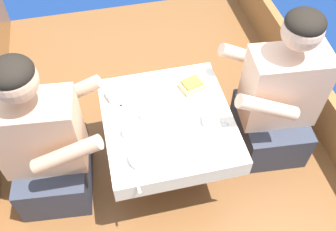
{
  "coord_description": "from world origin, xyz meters",
  "views": [
    {
      "loc": [
        -0.26,
        -1.27,
        2.27
      ],
      "look_at": [
        0.0,
        -0.12,
        0.82
      ],
      "focal_mm": 40.0,
      "sensor_mm": 36.0,
      "label": 1
    }
  ],
  "objects_px": {
    "coffee_cup_center": "(147,113)",
    "person_port": "(46,146)",
    "coffee_cup_port": "(129,131)",
    "person_starboard": "(277,101)",
    "coffee_cup_starboard": "(210,117)",
    "sandwich": "(192,85)"
  },
  "relations": [
    {
      "from": "sandwich",
      "to": "person_port",
      "type": "bearing_deg",
      "value": -169.23
    },
    {
      "from": "sandwich",
      "to": "coffee_cup_port",
      "type": "bearing_deg",
      "value": -149.31
    },
    {
      "from": "coffee_cup_port",
      "to": "coffee_cup_starboard",
      "type": "bearing_deg",
      "value": -2.11
    },
    {
      "from": "person_port",
      "to": "coffee_cup_starboard",
      "type": "distance_m",
      "value": 0.83
    },
    {
      "from": "coffee_cup_starboard",
      "to": "person_port",
      "type": "bearing_deg",
      "value": 174.1
    },
    {
      "from": "coffee_cup_port",
      "to": "coffee_cup_starboard",
      "type": "distance_m",
      "value": 0.4
    },
    {
      "from": "sandwich",
      "to": "coffee_cup_port",
      "type": "relative_size",
      "value": 1.45
    },
    {
      "from": "sandwich",
      "to": "coffee_cup_center",
      "type": "distance_m",
      "value": 0.3
    },
    {
      "from": "person_starboard",
      "to": "coffee_cup_port",
      "type": "xyz_separation_m",
      "value": [
        -0.83,
        -0.09,
        0.09
      ]
    },
    {
      "from": "coffee_cup_port",
      "to": "coffee_cup_starboard",
      "type": "height_order",
      "value": "coffee_cup_starboard"
    },
    {
      "from": "coffee_cup_center",
      "to": "person_port",
      "type": "bearing_deg",
      "value": -177.8
    },
    {
      "from": "coffee_cup_starboard",
      "to": "coffee_cup_center",
      "type": "relative_size",
      "value": 1.11
    },
    {
      "from": "person_port",
      "to": "person_starboard",
      "type": "distance_m",
      "value": 1.25
    },
    {
      "from": "person_port",
      "to": "person_starboard",
      "type": "relative_size",
      "value": 0.99
    },
    {
      "from": "person_port",
      "to": "coffee_cup_port",
      "type": "bearing_deg",
      "value": -3.63
    },
    {
      "from": "person_port",
      "to": "sandwich",
      "type": "height_order",
      "value": "person_port"
    },
    {
      "from": "person_port",
      "to": "sandwich",
      "type": "distance_m",
      "value": 0.81
    },
    {
      "from": "person_starboard",
      "to": "coffee_cup_starboard",
      "type": "relative_size",
      "value": 9.07
    },
    {
      "from": "sandwich",
      "to": "coffee_cup_starboard",
      "type": "bearing_deg",
      "value": -82.31
    },
    {
      "from": "coffee_cup_center",
      "to": "person_starboard",
      "type": "bearing_deg",
      "value": 0.12
    },
    {
      "from": "person_starboard",
      "to": "sandwich",
      "type": "distance_m",
      "value": 0.48
    },
    {
      "from": "coffee_cup_port",
      "to": "person_port",
      "type": "bearing_deg",
      "value": 170.5
    }
  ]
}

